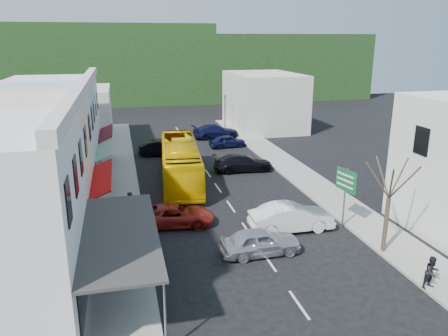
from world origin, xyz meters
TOP-DOWN VIEW (x-y plane):
  - ground at (0.00, 0.00)m, footprint 120.00×120.00m
  - sidewalk_left at (-7.50, 10.00)m, footprint 3.00×52.00m
  - sidewalk_right at (7.50, 10.00)m, footprint 3.00×52.00m
  - shopfront_row at (-12.49, 5.00)m, footprint 8.25×30.00m
  - distant_block_left at (-12.00, 27.00)m, footprint 8.00×10.00m
  - distant_block_right at (11.00, 30.00)m, footprint 8.00×12.00m
  - hillside at (-1.45, 65.09)m, footprint 80.00×26.00m
  - bus at (-2.60, 10.12)m, footprint 3.60×11.79m
  - car_silver at (-0.20, -3.14)m, footprint 4.44×1.91m
  - car_white at (2.56, -0.64)m, footprint 4.42×1.86m
  - car_red at (-4.13, 1.72)m, footprint 4.80×2.47m
  - car_black_near at (3.14, 11.94)m, footprint 4.57×2.02m
  - car_navy_mid at (3.91, 20.73)m, footprint 4.57×2.26m
  - car_black_far at (-3.14, 18.98)m, footprint 4.60×2.37m
  - car_navy_far at (3.72, 25.48)m, footprint 4.66×2.27m
  - pedestrian_left at (-6.73, 3.09)m, footprint 0.52×0.67m
  - pedestrian_right at (6.30, -8.34)m, footprint 0.76×0.54m
  - direction_sign at (5.80, -1.01)m, footprint 0.86×1.79m
  - street_tree at (6.30, -4.58)m, footprint 2.48×2.48m
  - traffic_signal at (5.80, 29.54)m, footprint 0.87×1.11m

SIDE VIEW (x-z plane):
  - ground at x=0.00m, z-range 0.00..0.00m
  - sidewalk_left at x=-7.50m, z-range 0.00..0.15m
  - sidewalk_right at x=7.50m, z-range 0.00..0.15m
  - car_silver at x=-0.20m, z-range 0.00..1.40m
  - car_white at x=2.56m, z-range 0.00..1.40m
  - car_red at x=-4.13m, z-range 0.00..1.40m
  - car_black_near at x=3.14m, z-range 0.00..1.40m
  - car_navy_mid at x=3.91m, z-range 0.00..1.40m
  - car_black_far at x=-3.14m, z-range 0.00..1.40m
  - car_navy_far at x=3.72m, z-range 0.00..1.40m
  - pedestrian_left at x=-6.73m, z-range 0.15..1.85m
  - pedestrian_right at x=6.30m, z-range 0.15..1.85m
  - bus at x=-2.60m, z-range 0.00..3.10m
  - direction_sign at x=5.80m, z-range 0.00..3.82m
  - traffic_signal at x=5.80m, z-range 0.00..4.50m
  - distant_block_left at x=-12.00m, z-range 0.00..6.00m
  - street_tree at x=6.30m, z-range 0.00..6.36m
  - distant_block_right at x=11.00m, z-range 0.00..7.00m
  - shopfront_row at x=-12.49m, z-range 0.00..8.00m
  - hillside at x=-1.45m, z-range -0.27..13.73m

